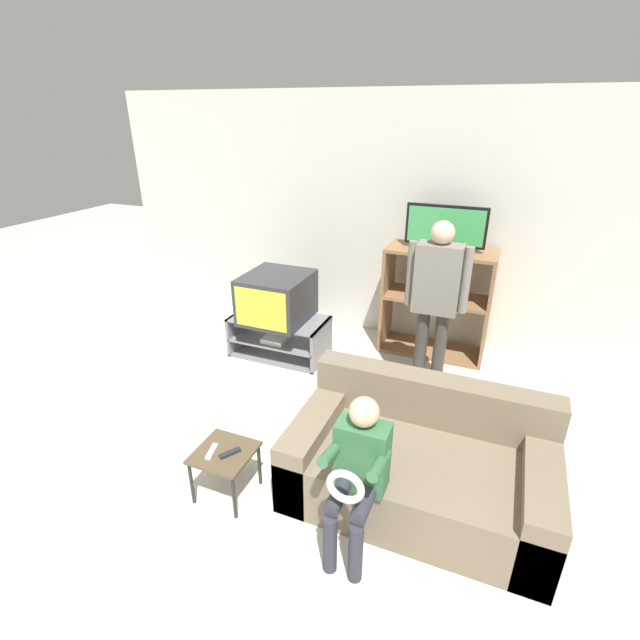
% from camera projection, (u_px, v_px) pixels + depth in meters
% --- Properties ---
extents(wall_back, '(6.40, 0.06, 2.60)m').
position_uv_depth(wall_back, '(376.00, 220.00, 5.04)').
color(wall_back, beige).
rests_on(wall_back, ground_plane).
extents(tv_stand, '(0.99, 0.52, 0.42)m').
position_uv_depth(tv_stand, '(279.00, 337.00, 4.89)').
color(tv_stand, slate).
rests_on(tv_stand, ground_plane).
extents(television_main, '(0.63, 0.68, 0.48)m').
position_uv_depth(television_main, '(277.00, 297.00, 4.69)').
color(television_main, '#2D2D33').
rests_on(television_main, tv_stand).
extents(media_shelf, '(1.08, 0.48, 1.14)m').
position_uv_depth(media_shelf, '(436.00, 301.00, 4.81)').
color(media_shelf, '#8E6642').
rests_on(media_shelf, ground_plane).
extents(television_flat, '(0.77, 0.20, 0.43)m').
position_uv_depth(television_flat, '(445.00, 229.00, 4.48)').
color(television_flat, black).
rests_on(television_flat, media_shelf).
extents(snack_table, '(0.37, 0.37, 0.35)m').
position_uv_depth(snack_table, '(225.00, 458.00, 3.06)').
color(snack_table, brown).
rests_on(snack_table, ground_plane).
extents(remote_control_black, '(0.11, 0.14, 0.02)m').
position_uv_depth(remote_control_black, '(230.00, 453.00, 3.01)').
color(remote_control_black, '#232328').
rests_on(remote_control_black, snack_table).
extents(remote_control_white, '(0.07, 0.15, 0.02)m').
position_uv_depth(remote_control_white, '(212.00, 451.00, 3.02)').
color(remote_control_white, silver).
rests_on(remote_control_white, snack_table).
extents(couch, '(1.66, 0.94, 0.74)m').
position_uv_depth(couch, '(419.00, 464.00, 3.07)').
color(couch, '#756651').
rests_on(couch, ground_plane).
extents(person_standing_adult, '(0.53, 0.20, 1.59)m').
position_uv_depth(person_standing_adult, '(436.00, 294.00, 3.96)').
color(person_standing_adult, '#3D3833').
rests_on(person_standing_adult, ground_plane).
extents(person_seated_child, '(0.33, 0.43, 0.99)m').
position_uv_depth(person_seated_child, '(358.00, 468.00, 2.58)').
color(person_seated_child, '#2D2D38').
rests_on(person_seated_child, ground_plane).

